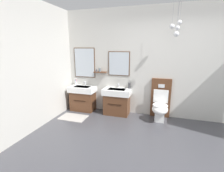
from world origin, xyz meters
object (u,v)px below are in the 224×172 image
Objects in this scene: vanity_sink_left at (83,98)px; soap_dispenser at (129,86)px; toothbrush_cup at (76,83)px; vanity_sink_right at (117,101)px; toilet at (160,105)px.

soap_dispenser reaches higher than vanity_sink_left.
toothbrush_cup is (-0.28, 0.15, 0.38)m from vanity_sink_left.
vanity_sink_left is 4.14× the size of soap_dispenser.
soap_dispenser is at bearing 6.95° from vanity_sink_left.
toilet is at bearing -0.69° from vanity_sink_right.
toilet is at bearing -0.36° from vanity_sink_left.
vanity_sink_right is 4.14× the size of soap_dispenser.
soap_dispenser is (1.58, 0.01, 0.02)m from toothbrush_cup.
toothbrush_cup is at bearing 176.16° from toilet.
vanity_sink_left is 1.36m from soap_dispenser.
toilet is 5.70× the size of soap_dispenser.
toothbrush_cup is (-1.28, 0.15, 0.38)m from vanity_sink_right.
toothbrush_cup is 1.16× the size of soap_dispenser.
vanity_sink_left is 1.00m from vanity_sink_right.
toilet is 4.91× the size of toothbrush_cup.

